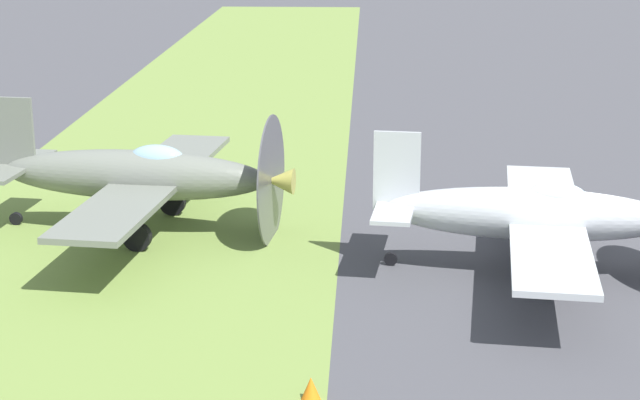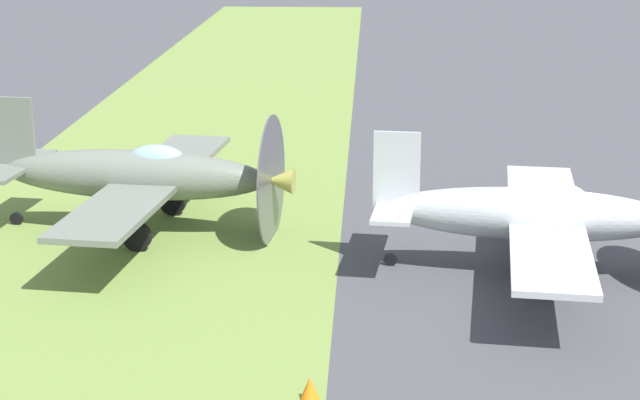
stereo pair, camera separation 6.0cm
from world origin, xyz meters
name	(u,v)px [view 1 (the left image)]	position (x,y,z in m)	size (l,w,h in m)	color
ground_plane	(565,270)	(0.00, 0.00, 0.00)	(160.00, 160.00, 0.00)	#424247
grass_verge	(116,263)	(0.00, -11.01, 0.00)	(120.00, 11.00, 0.01)	olive
airplane_lead	(536,215)	(0.24, -0.83, 1.47)	(9.92, 7.87, 3.52)	#B2B7BC
airplane_wingman	(140,175)	(-2.55, -10.88, 1.56)	(10.52, 8.34, 3.73)	slate
runway_marker_cone	(311,388)	(7.02, -5.80, 0.22)	(0.36, 0.36, 0.44)	orange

